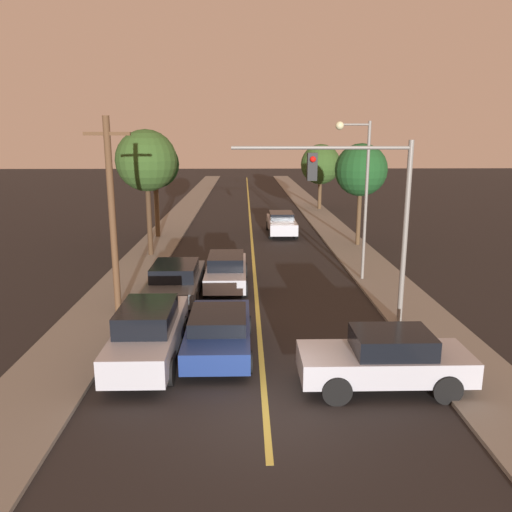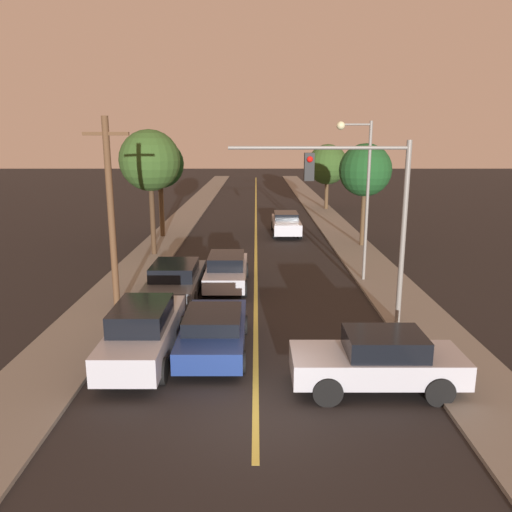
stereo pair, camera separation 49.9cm
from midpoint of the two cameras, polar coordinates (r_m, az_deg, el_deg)
The scene contains 17 objects.
ground_plane at distance 12.48m, azimuth -0.09°, elevation -17.46°, with size 200.00×200.00×0.00m, color black.
road_surface at distance 47.16m, azimuth -1.08°, elevation 5.49°, with size 9.15×80.00×0.01m.
sidewalk_left at distance 47.48m, azimuth -8.16°, elevation 5.48°, with size 2.50×80.00×0.12m.
sidewalk_right at distance 47.54m, azimuth 5.98°, elevation 5.55°, with size 2.50×80.00×0.12m.
car_near_lane_front at distance 15.36m, azimuth -5.23°, elevation -8.49°, with size 2.01×4.56×1.33m.
car_near_lane_second at distance 21.94m, azimuth -4.06°, elevation -1.59°, with size 1.84×4.85×1.49m.
car_outer_lane_front at distance 15.10m, azimuth -13.09°, elevation -8.44°, with size 1.84×5.15×1.74m.
car_outer_lane_second at distance 20.66m, azimuth -9.84°, elevation -2.67°, with size 2.09×5.18×1.48m.
car_far_oncoming at distance 34.16m, azimuth 2.50°, elevation 3.80°, with size 1.91×5.09×1.48m.
car_crossing_right at distance 13.54m, azimuth 13.56°, elevation -11.40°, with size 4.40×1.84×1.56m.
traffic_signal_mast at distance 17.04m, azimuth 11.54°, elevation 6.38°, with size 5.96×0.42×6.22m.
streetlamp_right at distance 22.54m, azimuth 11.08°, elevation 8.48°, with size 1.55×0.36×7.00m.
utility_pole_left at distance 18.52m, azimuth -16.87°, elevation 4.66°, with size 1.60×0.24×7.03m.
tree_left_near at distance 27.66m, azimuth -12.93°, elevation 10.54°, with size 3.26×3.26×6.76m.
tree_left_far at distance 33.00m, azimuth -11.93°, elevation 10.19°, with size 3.11×3.11×6.24m.
tree_right_near at distance 30.27m, azimuth 11.44°, elevation 9.59°, with size 3.07×3.07×6.01m.
tree_right_far at distance 45.99m, azimuth 7.08°, elevation 10.34°, with size 3.57×3.57×5.80m.
Camera 1 is at (-0.49, -10.73, 6.38)m, focal length 35.00 mm.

